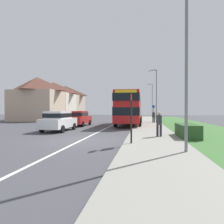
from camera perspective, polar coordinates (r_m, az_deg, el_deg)
ground_plane at (r=11.42m, az=-9.32°, el=-8.38°), size 120.00×120.00×0.00m
lane_marking_centre at (r=19.12m, az=-1.63°, el=-4.74°), size 0.14×60.00×0.01m
pavement_near_side at (r=16.79m, az=11.31°, el=-5.30°), size 3.20×68.00×0.12m
grass_verge_seaward at (r=17.49m, az=25.60°, el=-5.18°), size 6.00×68.00×0.08m
roadside_hedge at (r=12.96m, az=21.34°, el=-5.34°), size 1.10×2.73×0.90m
double_decker_bus at (r=22.52m, az=5.19°, el=1.51°), size 2.80×9.64×3.70m
parked_car_white at (r=16.89m, az=-15.47°, el=-2.35°), size 1.90×4.11×1.68m
parked_car_red at (r=21.99m, az=-9.86°, el=-1.67°), size 2.01×4.38×1.66m
pedestrian_at_stop at (r=12.48m, az=13.73°, el=-3.12°), size 0.34×0.34×1.67m
pedestrian_walking_away at (r=26.14m, az=12.21°, el=-1.19°), size 0.34×0.34×1.67m
bus_stop_sign at (r=9.68m, az=5.72°, el=-0.82°), size 0.09×0.52×2.60m
cycle_route_sign at (r=29.71m, az=12.14°, el=-0.10°), size 0.44×0.08×2.52m
street_lamp_near at (r=8.73m, az=20.49°, el=20.83°), size 1.14×0.20×8.49m
street_lamp_mid at (r=26.74m, az=12.74°, el=5.65°), size 1.14×0.20×7.19m
street_lamp_far at (r=42.79m, az=11.66°, el=3.91°), size 1.14×0.20×7.44m
house_terrace_far_side at (r=39.42m, az=-16.87°, el=3.21°), size 7.41×17.60×7.20m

